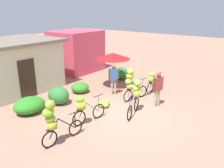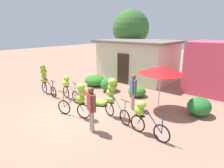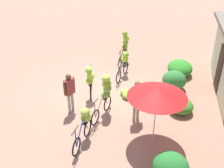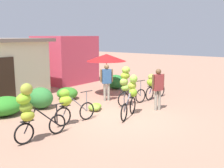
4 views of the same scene
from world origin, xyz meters
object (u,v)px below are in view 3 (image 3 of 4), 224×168
Objects in this scene: bicycle_near_pile at (124,63)px; bicycle_center_loaded at (90,79)px; bicycle_by_shop at (105,91)px; banana_pile_on_ground at (127,94)px; market_umbrella at (157,92)px; bicycle_rightmost at (84,123)px; bicycle_leftmost at (125,44)px; person_vendor at (70,89)px; person_bystander at (137,97)px.

bicycle_near_pile is 2.38m from bicycle_center_loaded.
bicycle_by_shop reaches higher than banana_pile_on_ground.
market_umbrella reaches higher than bicycle_rightmost.
bicycle_rightmost is at bearing -5.89° from bicycle_near_pile.
bicycle_center_loaded is 2.16× the size of banana_pile_on_ground.
bicycle_leftmost reaches higher than bicycle_center_loaded.
person_vendor is (1.51, -1.96, 0.88)m from banana_pile_on_ground.
banana_pile_on_ground is 0.44× the size of person_bystander.
person_vendor is (1.19, -0.45, 0.15)m from bicycle_center_loaded.
bicycle_center_loaded is at bearing -167.92° from bicycle_rightmost.
person_bystander reaches higher than person_vendor.
market_umbrella is 2.59m from bicycle_rightmost.
bicycle_leftmost reaches higher than bicycle_by_shop.
bicycle_by_shop is at bearing 97.62° from person_vendor.
bicycle_rightmost is at bearing 12.08° from bicycle_center_loaded.
market_umbrella is 2.80× the size of banana_pile_on_ground.
bicycle_by_shop is 1.05× the size of bicycle_rightmost.
bicycle_center_loaded is at bearing 159.33° from person_vendor.
bicycle_rightmost is (4.79, -0.49, 0.00)m from bicycle_near_pile.
bicycle_near_pile is at bearing -162.59° from person_bystander.
bicycle_center_loaded is 0.95× the size of person_bystander.
bicycle_by_shop is 1.69m from banana_pile_on_ground.
bicycle_leftmost is 1.02× the size of person_bystander.
market_umbrella is 1.30× the size of bicycle_center_loaded.
bicycle_by_shop reaches higher than person_vendor.
person_vendor is at bearing -105.52° from market_umbrella.
bicycle_near_pile is 1.95m from banana_pile_on_ground.
bicycle_center_loaded is (2.13, -1.06, 0.15)m from bicycle_near_pile.
person_vendor is at bearing -52.38° from banana_pile_on_ground.
person_bystander reaches higher than bicycle_near_pile.
bicycle_rightmost is 3.18m from banana_pile_on_ground.
bicycle_leftmost is at bearing 165.94° from person_vendor.
bicycle_by_shop is (1.01, 0.90, 0.12)m from bicycle_center_loaded.
person_bystander is at bearing -141.57° from market_umbrella.
market_umbrella is 1.22× the size of bicycle_by_shop.
bicycle_rightmost is (6.49, -0.24, -0.25)m from bicycle_leftmost.
bicycle_leftmost is 1.02× the size of person_vendor.
person_vendor is at bearing -14.06° from bicycle_leftmost.
bicycle_leftmost is at bearing -165.55° from person_bystander.
banana_pile_on_ground is 2.62m from person_vendor.
bicycle_center_loaded is at bearing -126.64° from market_umbrella.
bicycle_near_pile is 0.97× the size of person_vendor.
bicycle_by_shop is 2.28× the size of banana_pile_on_ground.
bicycle_leftmost is 1.74m from bicycle_near_pile.
bicycle_rightmost is at bearing -11.27° from bicycle_by_shop.
person_vendor reaches higher than bicycle_center_loaded.
bicycle_center_loaded is 1.70m from banana_pile_on_ground.
bicycle_rightmost is 2.17× the size of banana_pile_on_ground.
person_bystander is at bearing 81.57° from bicycle_by_shop.
market_umbrella reaches higher than person_bystander.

